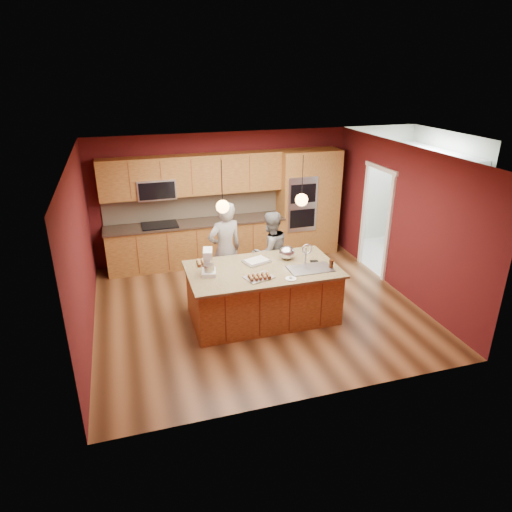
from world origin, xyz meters
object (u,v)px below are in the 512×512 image
object	(u,v)px
stand_mixer	(208,264)
mixing_bowl	(287,253)
person_right	(270,252)
island	(263,292)
person_left	(225,250)

from	to	relation	value
stand_mixer	mixing_bowl	xyz separation A→B (m)	(1.40, 0.22, -0.07)
person_right	island	bearing A→B (deg)	50.61
island	person_left	bearing A→B (deg)	114.30
island	person_left	world-z (taller)	person_left
person_left	person_right	xyz separation A→B (m)	(0.85, 0.00, -0.13)
person_right	stand_mixer	distance (m)	1.63
person_left	stand_mixer	bearing A→B (deg)	47.49
stand_mixer	island	bearing A→B (deg)	9.13
person_left	stand_mixer	world-z (taller)	person_left
person_right	stand_mixer	bearing A→B (deg)	19.09
person_left	person_right	distance (m)	0.86
island	person_left	distance (m)	1.12
person_right	mixing_bowl	bearing A→B (deg)	80.85
person_left	mixing_bowl	world-z (taller)	person_left
stand_mixer	mixing_bowl	world-z (taller)	stand_mixer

